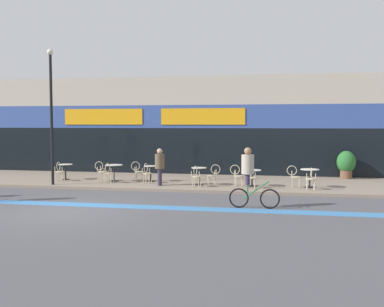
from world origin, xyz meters
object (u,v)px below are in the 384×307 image
(cafe_chair_1_near, at_px, (109,171))
(pedestrian_near_end, at_px, (160,164))
(bistro_table_0, at_px, (66,169))
(cyclist_1, at_px, (249,173))
(cafe_chair_3_side, at_px, (213,173))
(bistro_table_4, at_px, (252,174))
(cafe_chair_0_near, at_px, (59,170))
(bistro_table_2, at_px, (151,170))
(cafe_chair_4_near, at_px, (251,176))
(cafe_chair_5_side, at_px, (294,175))
(cafe_chair_4_side, at_px, (237,174))
(cafe_chair_5_near, at_px, (311,177))
(planter_pot, at_px, (346,164))
(bistro_table_5, at_px, (310,174))
(cafe_chair_2_side, at_px, (138,170))
(bistro_table_1, at_px, (114,169))
(bistro_table_3, at_px, (199,173))
(lamp_post, at_px, (51,108))
(cafe_chair_1_side, at_px, (101,170))
(cafe_chair_2_near, at_px, (147,172))
(cafe_chair_3_near, at_px, (196,175))

(cafe_chair_1_near, relative_size, pedestrian_near_end, 0.57)
(bistro_table_0, distance_m, cyclist_1, 10.16)
(cafe_chair_1_near, relative_size, cafe_chair_3_side, 1.00)
(bistro_table_4, bearing_deg, cafe_chair_0_near, 179.60)
(bistro_table_2, xyz_separation_m, cafe_chair_1_near, (-1.69, -0.88, 0.01))
(bistro_table_2, bearing_deg, bistro_table_0, -178.63)
(cafe_chair_4_near, distance_m, cafe_chair_5_side, 1.87)
(bistro_table_0, relative_size, cyclist_1, 0.37)
(cafe_chair_4_side, bearing_deg, bistro_table_0, 176.60)
(cafe_chair_4_side, bearing_deg, cafe_chair_5_near, -9.02)
(cafe_chair_1_near, relative_size, planter_pot, 0.68)
(bistro_table_5, relative_size, cafe_chair_0_near, 0.85)
(cafe_chair_1_near, distance_m, cafe_chair_2_side, 1.37)
(bistro_table_1, bearing_deg, bistro_table_0, 176.25)
(bistro_table_3, relative_size, lamp_post, 0.13)
(cafe_chair_1_side, bearing_deg, cafe_chair_1_near, -42.50)
(bistro_table_0, distance_m, bistro_table_5, 11.13)
(cafe_chair_2_side, relative_size, cafe_chair_4_side, 1.00)
(planter_pot, bearing_deg, cafe_chair_2_side, -163.71)
(bistro_table_1, xyz_separation_m, cafe_chair_2_side, (1.05, 0.25, -0.03))
(bistro_table_4, relative_size, cafe_chair_1_near, 0.84)
(cafe_chair_2_near, bearing_deg, lamp_post, 113.32)
(bistro_table_3, bearing_deg, cyclist_1, -60.42)
(cafe_chair_3_side, height_order, cafe_chair_4_side, same)
(bistro_table_1, bearing_deg, planter_pot, 16.00)
(bistro_table_2, bearing_deg, lamp_post, -155.23)
(cafe_chair_1_near, distance_m, cafe_chair_1_side, 0.88)
(bistro_table_5, xyz_separation_m, cafe_chair_1_near, (-8.66, -0.18, -0.04))
(cafe_chair_3_side, bearing_deg, cafe_chair_1_side, -4.71)
(cafe_chair_1_side, distance_m, cafe_chair_3_side, 5.31)
(cafe_chair_0_near, relative_size, cafe_chair_5_side, 1.00)
(lamp_post, relative_size, cyclist_1, 2.92)
(cafe_chair_3_side, relative_size, cafe_chair_4_side, 1.00)
(cafe_chair_5_near, distance_m, planter_pot, 4.55)
(bistro_table_0, distance_m, lamp_post, 3.28)
(bistro_table_5, height_order, cafe_chair_1_side, cafe_chair_1_side)
(pedestrian_near_end, bearing_deg, bistro_table_3, -167.60)
(bistro_table_0, height_order, bistro_table_4, bistro_table_0)
(cafe_chair_2_side, bearing_deg, cyclist_1, -50.59)
(cafe_chair_5_near, bearing_deg, bistro_table_2, 77.71)
(cafe_chair_2_near, distance_m, cafe_chair_2_side, 0.87)
(cafe_chair_5_near, bearing_deg, bistro_table_4, 75.45)
(cafe_chair_1_near, height_order, cafe_chair_5_side, same)
(cafe_chair_1_side, distance_m, cyclist_1, 8.52)
(planter_pot, bearing_deg, cafe_chair_1_side, -164.87)
(planter_pot, relative_size, lamp_post, 0.23)
(cafe_chair_2_near, xyz_separation_m, planter_pot, (8.93, 3.40, 0.20))
(bistro_table_3, relative_size, cafe_chair_3_near, 0.84)
(cafe_chair_0_near, xyz_separation_m, cafe_chair_4_near, (8.75, -0.69, 0.00))
(bistro_table_5, bearing_deg, bistro_table_2, 174.21)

